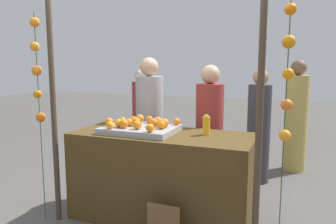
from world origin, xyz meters
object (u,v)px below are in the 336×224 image
(vendor_right, at_px, (209,139))
(vendor_left, at_px, (150,130))
(stall_counter, at_px, (163,176))
(orange_0, at_px, (119,123))
(juice_bottle, at_px, (206,125))
(orange_1, at_px, (157,120))

(vendor_right, bearing_deg, vendor_left, 179.21)
(stall_counter, xyz_separation_m, vendor_right, (0.32, 0.65, 0.29))
(orange_0, relative_size, juice_bottle, 0.42)
(stall_counter, xyz_separation_m, orange_0, (-0.43, -0.15, 0.56))
(orange_1, distance_m, vendor_left, 0.63)
(orange_1, relative_size, vendor_left, 0.05)
(orange_0, bearing_deg, stall_counter, 19.25)
(juice_bottle, distance_m, vendor_left, 1.08)
(juice_bottle, bearing_deg, orange_1, 172.23)
(stall_counter, xyz_separation_m, juice_bottle, (0.43, 0.10, 0.56))
(orange_1, height_order, juice_bottle, juice_bottle)
(orange_0, distance_m, vendor_left, 0.85)
(stall_counter, distance_m, orange_1, 0.60)
(juice_bottle, xyz_separation_m, vendor_right, (-0.11, 0.56, -0.27))
(vendor_left, bearing_deg, orange_1, -56.65)
(vendor_left, bearing_deg, stall_counter, -55.56)
(vendor_right, bearing_deg, stall_counter, -116.13)
(orange_1, xyz_separation_m, vendor_right, (0.45, 0.48, -0.27))
(orange_0, relative_size, vendor_right, 0.05)
(juice_bottle, relative_size, vendor_right, 0.13)
(stall_counter, height_order, juice_bottle, juice_bottle)
(orange_0, bearing_deg, vendor_right, 47.02)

